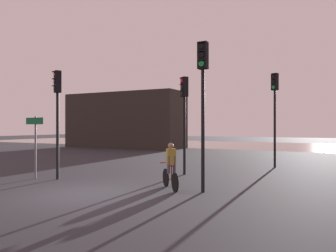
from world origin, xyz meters
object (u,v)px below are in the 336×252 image
object	(u,v)px
cyclist	(171,166)
traffic_light_far_right	(275,103)
direction_sign_post	(35,138)
distant_building	(125,120)
traffic_light_near_right	(203,89)
traffic_light_center	(184,107)
traffic_light_near_left	(57,104)

from	to	relation	value
cyclist	traffic_light_far_right	bearing A→B (deg)	30.43
direction_sign_post	distant_building	bearing A→B (deg)	-60.51
traffic_light_near_right	traffic_light_center	xyz separation A→B (m)	(-2.19, 3.35, -0.36)
traffic_light_far_right	traffic_light_center	distance (m)	5.55
traffic_light_far_right	cyclist	world-z (taller)	traffic_light_far_right
traffic_light_near_right	traffic_light_near_left	xyz separation A→B (m)	(-6.30, -0.26, -0.32)
traffic_light_near_right	direction_sign_post	world-z (taller)	traffic_light_near_right
traffic_light_near_left	traffic_light_far_right	distance (m)	10.95
cyclist	direction_sign_post	bearing A→B (deg)	139.64
distant_building	traffic_light_near_right	bearing A→B (deg)	-48.97
traffic_light_near_right	cyclist	distance (m)	2.85
direction_sign_post	traffic_light_far_right	bearing A→B (deg)	-129.27
traffic_light_near_right	distant_building	bearing A→B (deg)	-46.87
direction_sign_post	cyclist	distance (m)	6.20
distant_building	direction_sign_post	distance (m)	20.18
traffic_light_near_right	cyclist	world-z (taller)	traffic_light_near_right
traffic_light_far_right	cyclist	distance (m)	8.68
traffic_light_near_left	cyclist	bearing A→B (deg)	-147.51
traffic_light_near_right	direction_sign_post	distance (m)	7.48
traffic_light_near_left	traffic_light_far_right	xyz separation A→B (m)	(7.34, 8.11, 0.33)
distant_building	direction_sign_post	xyz separation A→B (m)	(8.25, -18.39, -1.10)
traffic_light_far_right	traffic_light_center	xyz separation A→B (m)	(-3.23, -4.50, -0.37)
traffic_light_near_right	traffic_light_center	distance (m)	4.02
traffic_light_near_right	cyclist	size ratio (longest dim) A/B	3.08
traffic_light_far_right	direction_sign_post	world-z (taller)	traffic_light_far_right
traffic_light_near_right	traffic_light_near_left	world-z (taller)	traffic_light_near_right
distant_building	direction_sign_post	world-z (taller)	distant_building
traffic_light_near_left	traffic_light_center	bearing A→B (deg)	-107.60
traffic_light_center	direction_sign_post	xyz separation A→B (m)	(-5.06, -3.92, -1.38)
traffic_light_near_right	traffic_light_far_right	bearing A→B (deg)	-95.45
traffic_light_near_left	cyclist	world-z (taller)	traffic_light_near_left
distant_building	traffic_light_near_right	size ratio (longest dim) A/B	2.51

